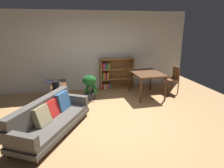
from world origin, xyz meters
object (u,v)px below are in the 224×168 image
dining_table (147,75)px  dining_chair_near (173,78)px  open_laptop (55,83)px  potted_floor_plant (90,85)px  desk_speaker (56,85)px  fabric_couch (50,117)px  bookshelf (114,74)px  media_console (59,94)px

dining_table → dining_chair_near: dining_chair_near is taller
open_laptop → dining_chair_near: (3.86, -0.05, -0.09)m
potted_floor_plant → dining_table: bearing=-4.3°
desk_speaker → fabric_couch: bearing=-94.4°
open_laptop → dining_chair_near: size_ratio=0.49×
desk_speaker → potted_floor_plant: (0.98, 0.50, -0.22)m
potted_floor_plant → fabric_couch: bearing=-120.6°
potted_floor_plant → bookshelf: 1.36m
media_console → dining_table: (2.73, 0.01, 0.42)m
media_console → open_laptop: 0.37m
dining_chair_near → bookshelf: bearing=152.8°
potted_floor_plant → dining_table: size_ratio=0.66×
fabric_couch → open_laptop: 1.86m
desk_speaker → potted_floor_plant: bearing=27.2°
bookshelf → potted_floor_plant: bearing=-138.2°
open_laptop → desk_speaker: 0.53m
media_console → bookshelf: size_ratio=1.00×
media_console → dining_chair_near: 3.74m
dining_chair_near → dining_table: bearing=-173.7°
open_laptop → bookshelf: bearing=23.4°
dining_table → open_laptop: bearing=176.9°
fabric_couch → desk_speaker: 1.36m
fabric_couch → media_console: size_ratio=1.80×
media_console → dining_table: bearing=0.1°
potted_floor_plant → dining_table: potted_floor_plant is taller
media_console → desk_speaker: size_ratio=5.78×
media_console → open_laptop: (-0.12, 0.16, 0.31)m
potted_floor_plant → media_console: bearing=-171.0°
media_console → dining_chair_near: (3.73, 0.12, 0.22)m
open_laptop → dining_table: size_ratio=0.37×
open_laptop → potted_floor_plant: 1.04m
open_laptop → potted_floor_plant: bearing=-1.0°
dining_table → dining_chair_near: bearing=6.3°
desk_speaker → dining_chair_near: size_ratio=0.24×
desk_speaker → potted_floor_plant: size_ratio=0.27×
dining_table → bookshelf: 1.33m
dining_table → dining_chair_near: size_ratio=1.35×
dining_table → potted_floor_plant: bearing=175.7°
open_laptop → desk_speaker: bearing=-83.7°
media_console → desk_speaker: bearing=-100.0°
fabric_couch → dining_chair_near: dining_chair_near is taller
media_console → open_laptop: size_ratio=2.77×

